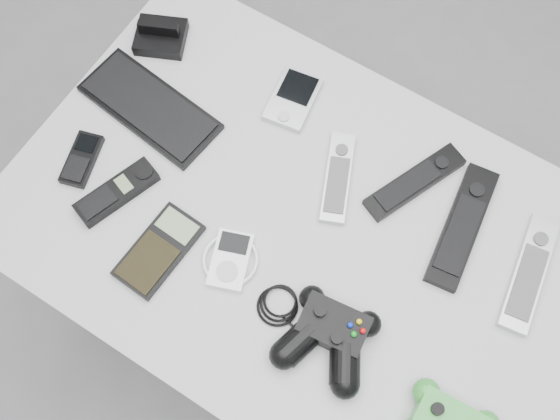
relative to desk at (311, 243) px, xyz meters
The scene contains 14 objects.
floor 0.67m from the desk, 145.35° to the left, with size 3.50×3.50×0.00m, color slate.
desk is the anchor object (origin of this frame).
pda_keyboard 0.40m from the desk, behind, with size 0.28×0.12×0.02m, color black.
dock_bracket 0.51m from the desk, 158.01° to the left, with size 0.10×0.09×0.05m, color black.
pda 0.28m from the desk, 129.09° to the left, with size 0.08×0.12×0.02m, color #AEAFB5.
remote_silver_a 0.13m from the desk, 96.91° to the left, with size 0.04×0.18×0.02m, color #AEAFB5.
remote_black_a 0.22m from the desk, 58.55° to the left, with size 0.05×0.20×0.02m, color black.
remote_black_b 0.28m from the desk, 33.75° to the left, with size 0.06×0.24×0.02m, color black.
remote_silver_b 0.39m from the desk, 20.11° to the left, with size 0.05×0.22×0.02m, color #AEAFB5.
mobile_phone 0.45m from the desk, 166.11° to the right, with size 0.05×0.11×0.02m, color black.
cordless_handset 0.37m from the desk, 159.49° to the right, with size 0.05×0.16×0.02m, color black.
calculator 0.28m from the desk, 140.13° to the right, with size 0.08×0.16×0.02m, color black.
mp3_player 0.17m from the desk, 127.05° to the right, with size 0.10×0.10×0.02m, color white.
controller_black 0.21m from the desk, 50.72° to the right, with size 0.27×0.17×0.05m, color black, non-canonical shape.
Camera 1 is at (0.19, -0.38, 1.83)m, focal length 42.00 mm.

